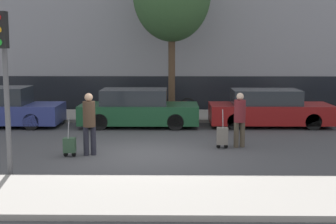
% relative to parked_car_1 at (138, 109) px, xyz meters
% --- Properties ---
extents(ground_plane, '(80.00, 80.00, 0.00)m').
position_rel_parked_car_1_xyz_m(ground_plane, '(0.43, -4.66, -0.66)').
color(ground_plane, '#424244').
extents(sidewalk_near, '(28.00, 2.50, 0.12)m').
position_rel_parked_car_1_xyz_m(sidewalk_near, '(0.43, -8.41, -0.60)').
color(sidewalk_near, gray).
rests_on(sidewalk_near, ground_plane).
extents(sidewalk_far, '(28.00, 3.00, 0.12)m').
position_rel_parked_car_1_xyz_m(sidewalk_far, '(0.43, 2.34, -0.60)').
color(sidewalk_far, gray).
rests_on(sidewalk_far, ground_plane).
extents(building_facade, '(28.00, 3.42, 10.38)m').
position_rel_parked_car_1_xyz_m(building_facade, '(0.43, 6.22, 4.52)').
color(building_facade, gray).
rests_on(building_facade, ground_plane).
extents(parked_car_1, '(4.39, 1.81, 1.41)m').
position_rel_parked_car_1_xyz_m(parked_car_1, '(0.00, 0.00, 0.00)').
color(parked_car_1, '#194728').
rests_on(parked_car_1, ground_plane).
extents(parked_car_2, '(4.51, 1.75, 1.39)m').
position_rel_parked_car_1_xyz_m(parked_car_2, '(4.91, 0.08, -0.01)').
color(parked_car_2, maroon).
rests_on(parked_car_2, ground_plane).
extents(pedestrian_left, '(0.34, 0.34, 1.73)m').
position_rel_parked_car_1_xyz_m(pedestrian_left, '(-0.97, -4.72, 0.32)').
color(pedestrian_left, '#23232D').
rests_on(pedestrian_left, ground_plane).
extents(trolley_left, '(0.34, 0.29, 1.06)m').
position_rel_parked_car_1_xyz_m(trolley_left, '(-1.49, -4.89, -0.34)').
color(trolley_left, '#335138').
rests_on(trolley_left, ground_plane).
extents(pedestrian_right, '(0.34, 0.34, 1.63)m').
position_rel_parked_car_1_xyz_m(pedestrian_right, '(3.31, -3.62, 0.26)').
color(pedestrian_right, '#4C4233').
rests_on(pedestrian_right, ground_plane).
extents(trolley_right, '(0.34, 0.29, 1.16)m').
position_rel_parked_car_1_xyz_m(trolley_right, '(2.78, -3.79, -0.29)').
color(trolley_right, slate).
rests_on(trolley_right, ground_plane).
extents(traffic_light, '(0.28, 0.47, 3.74)m').
position_rel_parked_car_1_xyz_m(traffic_light, '(-2.42, -7.02, 2.01)').
color(traffic_light, '#515154').
rests_on(traffic_light, ground_plane).
extents(parked_bicycle, '(1.77, 0.06, 0.96)m').
position_rel_parked_car_1_xyz_m(parked_bicycle, '(1.40, 2.18, -0.17)').
color(parked_bicycle, black).
rests_on(parked_bicycle, sidewalk_far).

